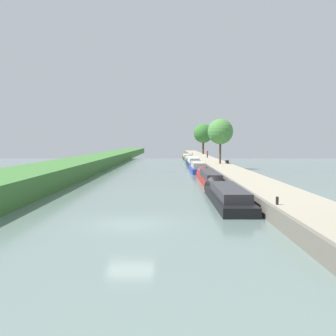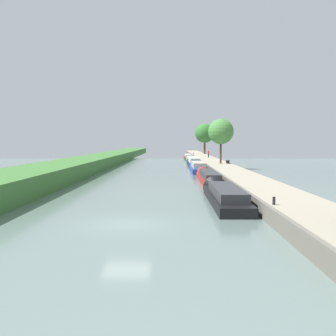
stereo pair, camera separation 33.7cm
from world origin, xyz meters
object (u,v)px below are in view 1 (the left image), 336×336
at_px(narrowboat_black, 225,195).
at_px(mooring_bollard_near, 277,201).
at_px(narrowboat_red, 209,177).
at_px(person_walking, 207,154).
at_px(narrowboat_maroon, 186,157).
at_px(narrowboat_blue, 197,168).
at_px(park_bench, 227,161).
at_px(mooring_bollard_far, 192,154).
at_px(narrowboat_navy, 193,162).
at_px(narrowboat_green, 189,159).

relative_size(narrowboat_black, mooring_bollard_near, 28.51).
xyz_separation_m(narrowboat_red, person_walking, (3.88, 42.01, 1.26)).
bearing_deg(mooring_bollard_near, narrowboat_maroon, 91.31).
relative_size(narrowboat_blue, park_bench, 7.46).
bearing_deg(mooring_bollard_near, narrowboat_red, 94.77).
height_order(narrowboat_red, mooring_bollard_far, mooring_bollard_far).
bearing_deg(mooring_bollard_far, narrowboat_red, -91.61).
bearing_deg(narrowboat_navy, narrowboat_maroon, 89.81).
bearing_deg(narrowboat_green, person_walking, -3.75).
height_order(narrowboat_red, park_bench, park_bench).
xyz_separation_m(narrowboat_green, narrowboat_maroon, (0.01, 14.44, -0.01)).
height_order(narrowboat_green, mooring_bollard_far, mooring_bollard_far).
xyz_separation_m(narrowboat_red, narrowboat_maroon, (-0.03, 56.71, -0.03)).
relative_size(narrowboat_blue, mooring_bollard_far, 24.87).
distance_m(narrowboat_blue, mooring_bollard_near, 35.29).
height_order(narrowboat_green, person_walking, person_walking).
distance_m(narrowboat_blue, narrowboat_maroon, 42.40).
height_order(narrowboat_red, narrowboat_blue, narrowboat_blue).
relative_size(narrowboat_red, mooring_bollard_far, 33.04).
bearing_deg(mooring_bollard_near, park_bench, 85.48).
bearing_deg(narrowboat_blue, narrowboat_maroon, 89.73).
xyz_separation_m(mooring_bollard_near, mooring_bollard_far, (0.00, 82.98, 0.00)).
xyz_separation_m(narrowboat_blue, park_bench, (5.25, 6.17, 0.66)).
bearing_deg(park_bench, mooring_bollard_near, -94.52).
height_order(narrowboat_black, narrowboat_red, narrowboat_black).
distance_m(narrowboat_maroon, park_bench, 36.59).
distance_m(narrowboat_black, narrowboat_navy, 41.78).
distance_m(narrowboat_black, narrowboat_blue, 28.16).
bearing_deg(narrowboat_black, narrowboat_green, 89.91).
xyz_separation_m(person_walking, mooring_bollard_far, (-2.13, 20.04, -0.65)).
bearing_deg(narrowboat_black, mooring_bollard_far, 88.58).
xyz_separation_m(narrowboat_black, mooring_bollard_far, (1.88, 75.91, 0.63)).
distance_m(narrowboat_green, person_walking, 4.13).
distance_m(narrowboat_black, narrowboat_red, 13.86).
xyz_separation_m(narrowboat_maroon, mooring_bollard_near, (1.78, -77.63, 0.65)).
xyz_separation_m(narrowboat_blue, mooring_bollard_far, (1.97, 47.75, 0.53)).
bearing_deg(mooring_bollard_far, person_walking, -83.93).
xyz_separation_m(narrowboat_green, mooring_bollard_near, (1.79, -63.19, 0.64)).
bearing_deg(park_bench, narrowboat_navy, 124.63).
bearing_deg(narrowboat_maroon, narrowboat_green, -90.04).
height_order(narrowboat_maroon, park_bench, park_bench).
distance_m(narrowboat_navy, person_walking, 14.69).
xyz_separation_m(mooring_bollard_far, park_bench, (3.27, -41.58, 0.12)).
xyz_separation_m(narrowboat_blue, narrowboat_maroon, (0.20, 42.40, -0.12)).
xyz_separation_m(mooring_bollard_near, park_bench, (3.27, 41.39, 0.12)).
xyz_separation_m(person_walking, mooring_bollard_near, (-2.13, -62.94, -0.65)).
xyz_separation_m(narrowboat_black, narrowboat_maroon, (0.10, 70.57, -0.02)).
height_order(narrowboat_blue, mooring_bollard_far, narrowboat_blue).
bearing_deg(narrowboat_maroon, narrowboat_black, -90.08).
height_order(narrowboat_black, park_bench, park_bench).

